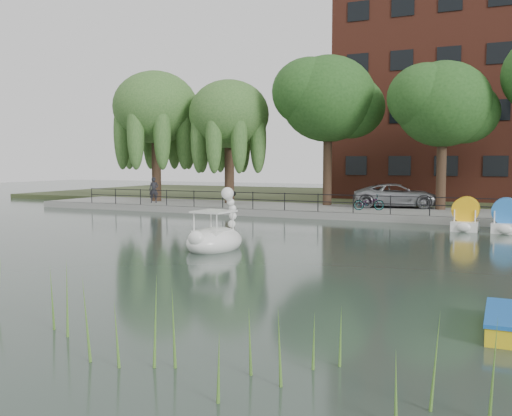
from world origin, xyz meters
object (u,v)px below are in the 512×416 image
Objects in this scene: bicycle at (369,201)px; swan_boat at (215,236)px; pedestrian at (154,188)px; minivan at (397,194)px.

bicycle is 14.33m from swan_boat.
swan_boat is (12.43, -13.91, -0.90)m from pedestrian.
swan_boat is at bearing -75.37° from pedestrian.
pedestrian is (-15.63, -2.95, 0.17)m from minivan.
minivan is 2.99× the size of pedestrian.
pedestrian reaches higher than swan_boat.
minivan is 15.90m from pedestrian.
minivan is at bearing -40.78° from bicycle.
swan_boat is at bearing 156.17° from minivan.
bicycle is at bearing -26.16° from pedestrian.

